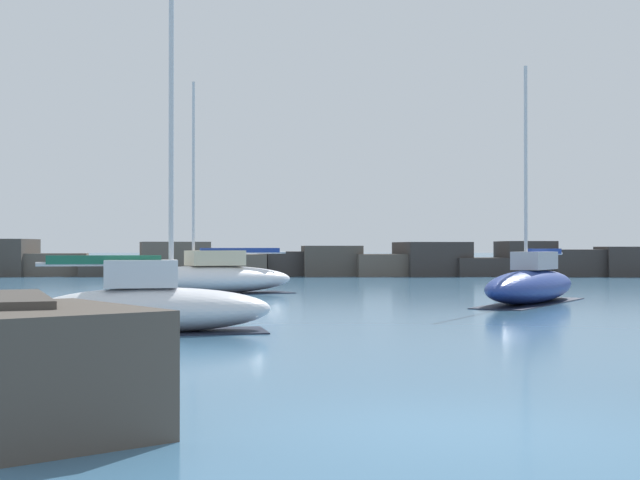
% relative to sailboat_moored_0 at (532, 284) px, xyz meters
% --- Properties ---
extents(ground_plane, '(600.00, 600.00, 0.00)m').
position_rel_sailboat_moored_0_xyz_m(ground_plane, '(-6.62, -21.73, -0.69)').
color(ground_plane, '#3D6B8E').
extents(open_sea_beyond, '(400.00, 116.00, 0.01)m').
position_rel_sailboat_moored_0_xyz_m(open_sea_beyond, '(-6.62, 90.21, -0.69)').
color(open_sea_beyond, '#2D5B7F').
rests_on(open_sea_beyond, ground).
extents(breakwater_jetty, '(69.48, 6.76, 2.56)m').
position_rel_sailboat_moored_0_xyz_m(breakwater_jetty, '(-6.17, 30.26, 0.28)').
color(breakwater_jetty, '#383330').
rests_on(breakwater_jetty, ground).
extents(foreground_rocks, '(18.69, 8.02, 1.47)m').
position_rel_sailboat_moored_0_xyz_m(foreground_rocks, '(-11.30, -21.99, -0.08)').
color(foreground_rocks, '#383330').
rests_on(foreground_rocks, ground).
extents(sailboat_moored_0, '(5.89, 7.93, 8.36)m').
position_rel_sailboat_moored_0_xyz_m(sailboat_moored_0, '(0.00, 0.00, 0.00)').
color(sailboat_moored_0, navy).
rests_on(sailboat_moored_0, ground).
extents(sailboat_moored_2, '(8.00, 5.54, 8.99)m').
position_rel_sailboat_moored_0_xyz_m(sailboat_moored_2, '(-12.18, 6.40, 0.01)').
color(sailboat_moored_2, white).
rests_on(sailboat_moored_2, ground).
extents(sailboat_moored_4, '(5.78, 2.76, 8.89)m').
position_rel_sailboat_moored_0_xyz_m(sailboat_moored_4, '(-11.74, -10.61, -0.05)').
color(sailboat_moored_4, silver).
rests_on(sailboat_moored_4, ground).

